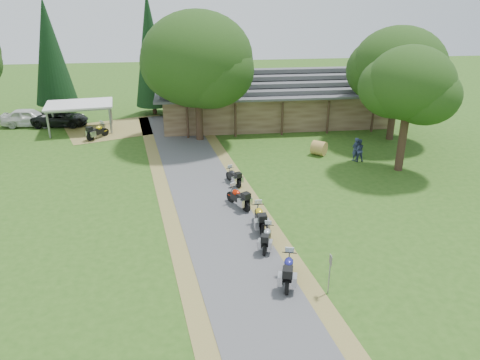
{
  "coord_description": "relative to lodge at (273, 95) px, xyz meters",
  "views": [
    {
      "loc": [
        -2.1,
        -18.26,
        12.31
      ],
      "look_at": [
        0.83,
        6.45,
        1.6
      ],
      "focal_mm": 35.0,
      "sensor_mm": 36.0,
      "label": 1
    }
  ],
  "objects": [
    {
      "name": "oak_driveway",
      "position": [
        6.52,
        -13.36,
        2.47
      ],
      "size": [
        5.71,
        5.71,
        9.84
      ],
      "primitive_type": null,
      "color": "#183610",
      "rests_on": "ground"
    },
    {
      "name": "person_a",
      "position": [
        4.12,
        -11.15,
        -1.44
      ],
      "size": [
        0.7,
        0.63,
        2.03
      ],
      "primitive_type": "imported",
      "rotation": [
        0.0,
        0.0,
        3.6
      ],
      "color": "navy",
      "rests_on": "ground"
    },
    {
      "name": "driveway",
      "position": [
        -6.5,
        -20.0,
        -2.45
      ],
      "size": [
        51.95,
        51.95,
        0.0
      ],
      "primitive_type": "plane",
      "rotation": [
        0.0,
        0.0,
        0.14
      ],
      "color": "#49494B",
      "rests_on": "ground"
    },
    {
      "name": "person_b",
      "position": [
        4.28,
        -11.37,
        -1.46
      ],
      "size": [
        0.57,
        0.42,
        1.98
      ],
      "primitive_type": "imported",
      "rotation": [
        0.0,
        0.0,
        3.12
      ],
      "color": "navy",
      "rests_on": "ground"
    },
    {
      "name": "sign_post",
      "position": [
        -2.45,
        -26.45,
        -1.5
      ],
      "size": [
        0.34,
        0.06,
        1.91
      ],
      "primitive_type": null,
      "color": "gray",
      "rests_on": "ground"
    },
    {
      "name": "ground",
      "position": [
        -6.0,
        -24.0,
        -2.45
      ],
      "size": [
        120.0,
        120.0,
        0.0
      ],
      "primitive_type": "plane",
      "color": "#2A5217",
      "rests_on": "ground"
    },
    {
      "name": "carport",
      "position": [
        -17.26,
        -1.15,
        -1.24
      ],
      "size": [
        6.02,
        4.41,
        2.42
      ],
      "primitive_type": null,
      "rotation": [
        0.0,
        0.0,
        0.13
      ],
      "color": "silver",
      "rests_on": "ground"
    },
    {
      "name": "oak_lodge_right",
      "position": [
        8.71,
        -6.73,
        2.38
      ],
      "size": [
        7.37,
        7.37,
        9.65
      ],
      "primitive_type": null,
      "color": "#183610",
      "rests_on": "ground"
    },
    {
      "name": "lodge",
      "position": [
        0.0,
        0.0,
        0.0
      ],
      "size": [
        21.4,
        9.4,
        4.9
      ],
      "primitive_type": null,
      "color": "brown",
      "rests_on": "ground"
    },
    {
      "name": "oak_lodge_left",
      "position": [
        -7.04,
        -4.99,
        2.86
      ],
      "size": [
        8.76,
        8.76,
        10.63
      ],
      "primitive_type": null,
      "color": "#183610",
      "rests_on": "ground"
    },
    {
      "name": "cedar_far",
      "position": [
        -20.68,
        5.2,
        3.01
      ],
      "size": [
        3.97,
        3.97,
        10.91
      ],
      "primitive_type": "cone",
      "color": "black",
      "rests_on": "ground"
    },
    {
      "name": "car_white_sedan",
      "position": [
        -22.22,
        0.78,
        -1.44
      ],
      "size": [
        2.85,
        6.19,
        2.03
      ],
      "primitive_type": "imported",
      "rotation": [
        0.0,
        0.0,
        1.52
      ],
      "color": "silver",
      "rests_on": "ground"
    },
    {
      "name": "motorcycle_carport_a",
      "position": [
        -15.53,
        -3.66,
        -1.77
      ],
      "size": [
        1.79,
        1.93,
        1.36
      ],
      "primitive_type": null,
      "rotation": [
        0.0,
        0.0,
        0.86
      ],
      "color": "yellow",
      "rests_on": "ground"
    },
    {
      "name": "motorcycle_row_e",
      "position": [
        -5.23,
        -14.45,
        -1.87
      ],
      "size": [
        1.14,
        1.78,
        1.16
      ],
      "primitive_type": null,
      "rotation": [
        0.0,
        0.0,
        1.95
      ],
      "color": "black",
      "rests_on": "ground"
    },
    {
      "name": "motorcycle_row_a",
      "position": [
        -3.98,
        -25.45,
        -1.74
      ],
      "size": [
        1.19,
        2.17,
        1.42
      ],
      "primitive_type": null,
      "rotation": [
        0.0,
        0.0,
        1.3
      ],
      "color": "navy",
      "rests_on": "ground"
    },
    {
      "name": "hay_bale",
      "position": [
        1.8,
        -9.72,
        -1.91
      ],
      "size": [
        1.45,
        1.46,
        1.08
      ],
      "primitive_type": "cylinder",
      "rotation": [
        1.57,
        0.0,
        0.88
      ],
      "color": "#A5833C",
      "rests_on": "ground"
    },
    {
      "name": "motorcycle_row_d",
      "position": [
        -5.3,
        -17.81,
        -1.78
      ],
      "size": [
        1.5,
        2.03,
        1.34
      ],
      "primitive_type": null,
      "rotation": [
        0.0,
        0.0,
        2.07
      ],
      "color": "red",
      "rests_on": "ground"
    },
    {
      "name": "motorcycle_row_b",
      "position": [
        -4.42,
        -22.46,
        -1.84
      ],
      "size": [
        1.08,
        1.88,
        1.22
      ],
      "primitive_type": null,
      "rotation": [
        0.0,
        0.0,
        1.27
      ],
      "color": "#9C9FA3",
      "rests_on": "ground"
    },
    {
      "name": "motorcycle_row_c",
      "position": [
        -4.45,
        -20.48,
        -1.75
      ],
      "size": [
        0.69,
        2.04,
        1.39
      ],
      "primitive_type": null,
      "rotation": [
        0.0,
        0.0,
        1.58
      ],
      "color": "gold",
      "rests_on": "ground"
    },
    {
      "name": "cedar_near",
      "position": [
        -11.17,
        3.77,
        3.26
      ],
      "size": [
        3.44,
        3.44,
        11.43
      ],
      "primitive_type": "cone",
      "color": "black",
      "rests_on": "ground"
    },
    {
      "name": "car_dark_suv",
      "position": [
        -19.48,
        0.57,
        -1.44
      ],
      "size": [
        2.69,
        5.47,
        2.03
      ],
      "primitive_type": "imported",
      "rotation": [
        0.0,
        0.0,
        1.49
      ],
      "color": "black",
      "rests_on": "ground"
    }
  ]
}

